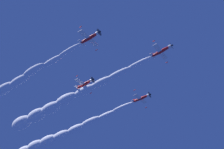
{
  "coord_description": "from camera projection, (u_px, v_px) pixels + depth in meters",
  "views": [
    {
      "loc": [
        -33.69,
        22.2,
        1.55
      ],
      "look_at": [
        14.32,
        7.62,
        58.59
      ],
      "focal_mm": 40.35,
      "sensor_mm": 36.0,
      "label": 1
    }
  ],
  "objects": [
    {
      "name": "airplane_left_wingman",
      "position": [
        141.0,
        98.0,
        82.78
      ],
      "size": [
        6.66,
        6.64,
        2.64
      ],
      "color": "red"
    },
    {
      "name": "airplane_right_wingman",
      "position": [
        90.0,
        38.0,
        68.12
      ],
      "size": [
        6.65,
        6.63,
        2.69
      ],
      "color": "red"
    },
    {
      "name": "smoke_trail_left_wingman",
      "position": [
        49.0,
        141.0,
        97.58
      ],
      "size": [
        46.32,
        37.8,
        4.93
      ],
      "color": "white"
    },
    {
      "name": "airplane_lead",
      "position": [
        162.0,
        51.0,
        70.62
      ],
      "size": [
        6.6,
        6.69,
        2.67
      ],
      "color": "red"
    },
    {
      "name": "airplane_slot_tail",
      "position": [
        85.0,
        84.0,
        80.89
      ],
      "size": [
        6.58,
        6.74,
        2.52
      ],
      "color": "red"
    },
    {
      "name": "smoke_trail_lead",
      "position": [
        51.0,
        108.0,
        85.41
      ],
      "size": [
        46.35,
        38.82,
        4.93
      ],
      "color": "white"
    }
  ]
}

